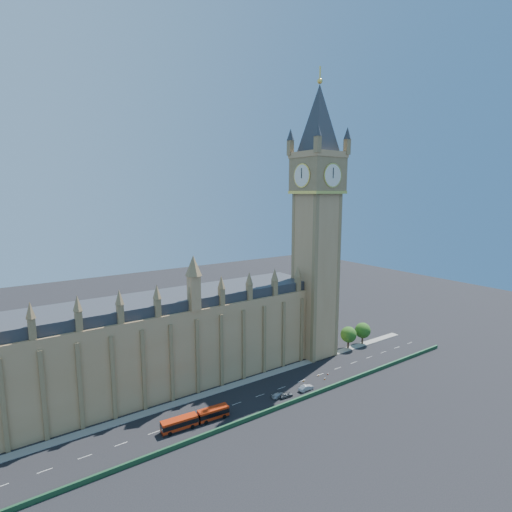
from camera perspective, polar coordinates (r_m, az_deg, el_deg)
ground at (r=121.04m, az=-1.07°, el=-19.80°), size 400.00×400.00×0.00m
palace_westminster at (r=123.68m, az=-16.95°, el=-12.47°), size 120.00×20.00×28.00m
elizabeth_tower at (r=140.83m, az=8.71°, el=7.37°), size 20.59×20.59×105.00m
bridge_parapet at (r=114.33m, az=1.61°, el=-21.32°), size 160.00×0.60×1.20m
kerb_north at (r=128.11m, az=-3.55°, el=-18.05°), size 160.00×3.00×0.16m
tree_east_near at (r=157.35m, az=13.11°, el=-10.80°), size 6.00×6.00×8.50m
tree_east_far at (r=163.08m, az=15.04°, el=-10.16°), size 6.00×6.00×8.50m
red_bus at (r=110.48m, az=-8.60°, el=-22.00°), size 18.01×3.86×3.04m
car_grey at (r=122.12m, az=4.30°, el=-19.17°), size 4.32×1.96×1.44m
car_silver at (r=126.26m, az=7.16°, el=-18.16°), size 4.98×1.83×1.63m
car_white at (r=122.04m, az=3.21°, el=-19.22°), size 4.35×1.90×1.25m
cone_a at (r=135.50m, az=8.89°, el=-16.44°), size 0.58×0.58×0.72m
cone_b at (r=131.51m, az=6.82°, el=-17.22°), size 0.54×0.54×0.69m
cone_c at (r=133.52m, az=9.79°, el=-16.86°), size 0.54×0.54×0.74m
cone_d at (r=136.93m, az=10.22°, el=-16.21°), size 0.46×0.46×0.64m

